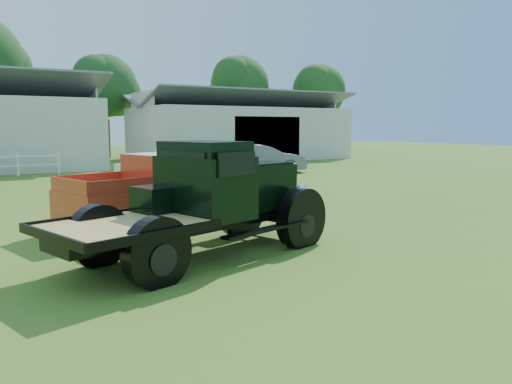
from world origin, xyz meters
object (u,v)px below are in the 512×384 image
vintage_flatbed (201,200)px  white_pickup (185,175)px  red_pickup (159,189)px  misc_car_blue (229,164)px  misc_car_grey (263,159)px

vintage_flatbed → white_pickup: (2.70, 7.21, -0.23)m
white_pickup → red_pickup: bearing=-145.0°
misc_car_blue → red_pickup: bearing=167.3°
white_pickup → misc_car_grey: bearing=21.1°
vintage_flatbed → red_pickup: (0.43, 3.54, -0.20)m
misc_car_blue → vintage_flatbed: bearing=174.8°
vintage_flatbed → white_pickup: bearing=53.2°
red_pickup → misc_car_grey: 15.24m
white_pickup → misc_car_grey: size_ratio=1.04×
red_pickup → misc_car_blue: size_ratio=1.08×
vintage_flatbed → misc_car_blue: (6.98, 12.04, -0.32)m
red_pickup → white_pickup: size_ratio=1.05×
vintage_flatbed → red_pickup: vintage_flatbed is taller
white_pickup → misc_car_blue: 6.46m
misc_car_grey → red_pickup: bearing=155.9°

